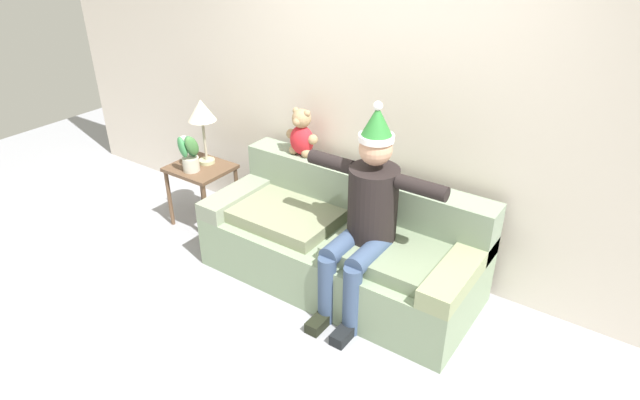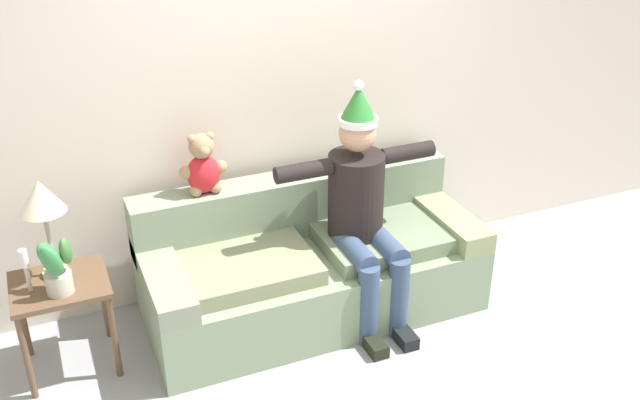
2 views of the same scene
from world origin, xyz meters
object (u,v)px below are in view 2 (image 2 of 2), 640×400
Objects in this scene: teddy_bear at (203,166)px; side_table at (62,297)px; potted_plant at (57,267)px; candle_tall at (25,265)px; table_lamp at (42,201)px; person_seated at (363,205)px; couch at (310,264)px.

teddy_bear is 0.68× the size of side_table.
potted_plant reaches higher than candle_tall.
potted_plant is at bearing -157.43° from teddy_bear.
potted_plant is (0.01, -0.19, -0.30)m from table_lamp.
side_table is 0.27m from potted_plant.
person_seated is 0.97m from teddy_bear.
candle_tall is (-1.05, -0.29, -0.25)m from teddy_bear.
person_seated is at bearing -4.19° from candle_tall.
table_lamp is at bearing -168.85° from teddy_bear.
teddy_bear is at bearing 16.56° from side_table.
couch is 8.25× the size of candle_tall.
teddy_bear is (-0.84, 0.43, 0.23)m from person_seated.
table_lamp is (-0.91, -0.18, 0.04)m from teddy_bear.
couch is 1.52m from potted_plant.
table_lamp is 1.63× the size of potted_plant.
person_seated is 5.97× the size of candle_tall.
candle_tall is (-0.14, -0.11, -0.29)m from table_lamp.
teddy_bear reaches higher than couch.
teddy_bear is (-0.57, 0.26, 0.66)m from couch.
couch is at bearing 0.89° from candle_tall.
couch is 1.67m from candle_tall.
person_seated is 2.61× the size of table_lamp.
candle_tall is (-1.62, -0.02, 0.41)m from couch.
table_lamp is at bearing 93.38° from side_table.
table_lamp is 0.35m from potted_plant.
teddy_bear is 1.07m from side_table.
table_lamp reaches higher than candle_tall.
teddy_bear is at bearing 11.15° from table_lamp.
couch is 3.61× the size of table_lamp.
couch is at bearing 4.26° from potted_plant.
side_table is 1.60× the size of potted_plant.
potted_plant is at bearing 178.21° from person_seated.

